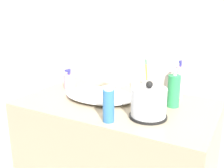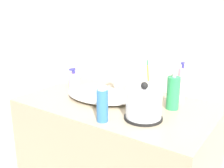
% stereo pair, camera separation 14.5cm
% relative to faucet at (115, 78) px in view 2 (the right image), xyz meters
% --- Properties ---
extents(wall_back, '(6.00, 0.04, 2.60)m').
position_rel_faucet_xyz_m(wall_back, '(0.11, 0.19, 0.38)').
color(wall_back, beige).
rests_on(wall_back, ground_plane).
extents(vanity_counter, '(1.06, 0.63, 0.83)m').
position_rel_faucet_xyz_m(vanity_counter, '(0.11, -0.14, -0.51)').
color(vanity_counter, gray).
rests_on(vanity_counter, ground_plane).
extents(sink_basin, '(0.42, 0.28, 0.05)m').
position_rel_faucet_xyz_m(sink_basin, '(-0.01, -0.15, -0.07)').
color(sink_basin, white).
rests_on(sink_basin, vanity_counter).
extents(faucet, '(0.06, 0.14, 0.17)m').
position_rel_faucet_xyz_m(faucet, '(0.00, 0.00, 0.00)').
color(faucet, silver).
rests_on(faucet, vanity_counter).
extents(electric_kettle, '(0.18, 0.18, 0.18)m').
position_rel_faucet_xyz_m(electric_kettle, '(0.33, -0.26, -0.03)').
color(electric_kettle, black).
rests_on(electric_kettle, vanity_counter).
extents(toothbrush_cup, '(0.06, 0.06, 0.23)m').
position_rel_faucet_xyz_m(toothbrush_cup, '(0.21, 0.02, -0.04)').
color(toothbrush_cup, '#B7B2A8').
rests_on(toothbrush_cup, vanity_counter).
extents(lotion_bottle, '(0.05, 0.05, 0.22)m').
position_rel_faucet_xyz_m(lotion_bottle, '(0.39, 0.09, 0.00)').
color(lotion_bottle, '#EAA8C6').
rests_on(lotion_bottle, vanity_counter).
extents(shampoo_bottle, '(0.07, 0.07, 0.21)m').
position_rel_faucet_xyz_m(shampoo_bottle, '(0.40, -0.06, -0.01)').
color(shampoo_bottle, '#2D9956').
rests_on(shampoo_bottle, vanity_counter).
extents(mouthwash_bottle, '(0.05, 0.05, 0.17)m').
position_rel_faucet_xyz_m(mouthwash_bottle, '(0.19, -0.39, -0.01)').
color(mouthwash_bottle, '#3370B7').
rests_on(mouthwash_bottle, vanity_counter).
extents(hand_cream_bottle, '(0.07, 0.07, 0.13)m').
position_rel_faucet_xyz_m(hand_cream_bottle, '(-0.28, -0.07, -0.04)').
color(hand_cream_bottle, '#EAA8C6').
rests_on(hand_cream_bottle, vanity_counter).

